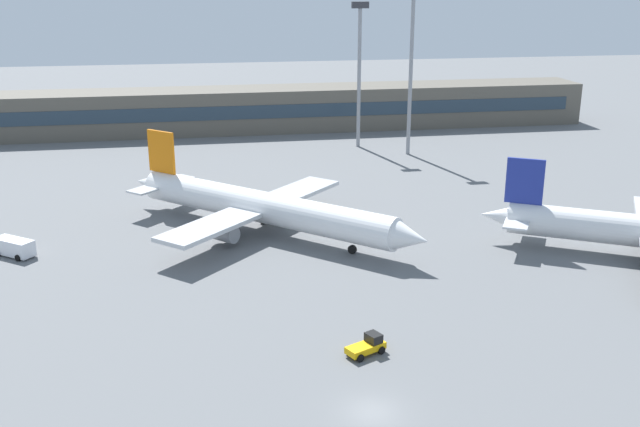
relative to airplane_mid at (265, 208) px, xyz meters
name	(u,v)px	position (x,y,z in m)	size (l,w,h in m)	color
ground_plane	(298,237)	(3.95, -2.11, -3.49)	(400.00, 400.00, 0.00)	slate
terminal_building	(252,109)	(3.95, 67.09, 1.01)	(146.02, 12.13, 9.00)	#5B564C
airplane_mid	(265,208)	(0.00, 0.00, 0.00)	(36.11, 34.67, 11.45)	white
baggage_tug_yellow	(368,345)	(5.72, -33.19, -2.69)	(3.89, 2.99, 1.75)	#F2B20C
service_van_white	(14,247)	(-30.25, -2.82, -2.38)	(5.34, 4.75, 2.08)	white
floodlight_tower_west	(411,62)	(30.81, 39.72, 13.44)	(3.20, 0.80, 29.70)	gray
floodlight_tower_east	(359,65)	(23.04, 47.62, 12.19)	(3.20, 0.80, 27.28)	gray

